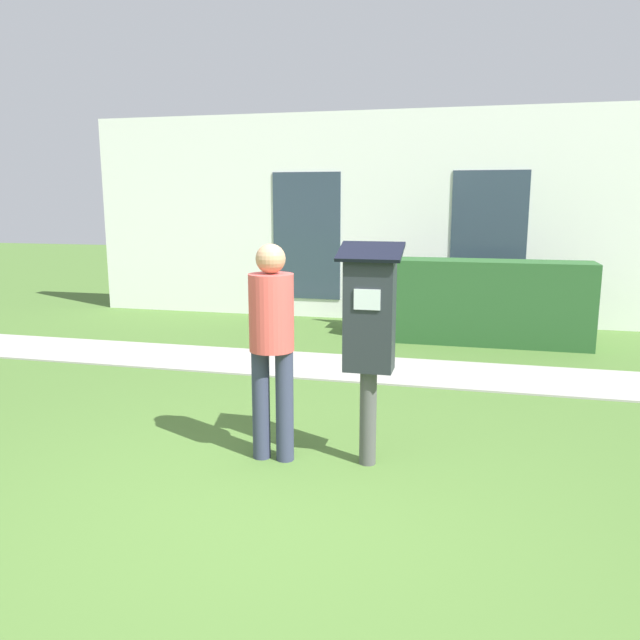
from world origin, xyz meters
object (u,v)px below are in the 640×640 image
(outdoor_chair_middle, at_px, (441,295))
(outdoor_chair_right, at_px, (523,301))
(person_standing, at_px, (272,335))
(parking_meter, at_px, (369,326))
(outdoor_chair_left, at_px, (365,292))

(outdoor_chair_middle, xyz_separation_m, outdoor_chair_right, (1.11, -0.27, 0.00))
(person_standing, bearing_deg, parking_meter, -6.64)
(person_standing, xyz_separation_m, outdoor_chair_left, (-0.16, 4.88, -0.40))
(outdoor_chair_left, bearing_deg, person_standing, -93.03)
(outdoor_chair_right, bearing_deg, outdoor_chair_middle, 146.56)
(parking_meter, distance_m, outdoor_chair_left, 4.90)
(parking_meter, distance_m, outdoor_chair_right, 4.77)
(parking_meter, xyz_separation_m, outdoor_chair_middle, (0.26, 4.81, -0.49))
(parking_meter, relative_size, outdoor_chair_left, 1.77)
(person_standing, relative_size, outdoor_chair_middle, 1.76)
(parking_meter, bearing_deg, outdoor_chair_middle, 86.87)
(outdoor_chair_left, bearing_deg, parking_meter, -84.89)
(person_standing, height_order, outdoor_chair_middle, person_standing)
(outdoor_chair_left, xyz_separation_m, outdoor_chair_right, (2.22, -0.26, 0.00))
(person_standing, xyz_separation_m, outdoor_chair_right, (2.06, 4.62, -0.40))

